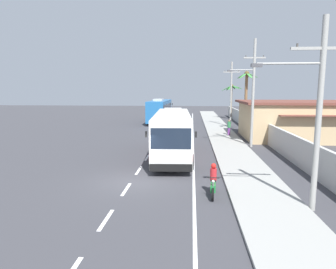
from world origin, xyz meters
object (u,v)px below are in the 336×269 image
Objects in this scene: utility_pole_mid at (252,91)px; palm_nearest at (232,93)px; motorcycle_beside_bus at (213,183)px; roadside_building at (321,120)px; coach_bus_far_lane at (160,110)px; utility_pole_far at (231,94)px; pedestrian_near_kerb at (229,127)px; coach_bus_foreground at (172,132)px; utility_pole_nearest at (316,109)px; palm_second at (246,93)px.

utility_pole_mid is 1.56× the size of palm_nearest.
palm_nearest reaches higher than motorcycle_beside_bus.
utility_pole_mid reaches higher than palm_nearest.
palm_nearest is 21.89m from roadside_building.
coach_bus_far_lane is 1.37× the size of utility_pole_far.
roadside_building is at bearing -38.58° from coach_bus_far_lane.
roadside_building is (6.70, -20.67, -2.65)m from palm_nearest.
motorcycle_beside_bus is 28.11m from utility_pole_far.
utility_pole_far is at bearing -28.20° from coach_bus_far_lane.
utility_pole_mid reaches higher than coach_bus_far_lane.
coach_bus_far_lane is 7.21× the size of pedestrian_near_kerb.
utility_pole_far is at bearing -97.75° from palm_nearest.
palm_nearest is (2.69, 19.53, 3.63)m from pedestrian_near_kerb.
motorcycle_beside_bus is 0.12× the size of roadside_building.
roadside_building reaches higher than coach_bus_foreground.
pedestrian_near_kerb is at bearing 100.21° from utility_pole_mid.
utility_pole_mid reaches higher than roadside_building.
palm_nearest is (5.75, 38.90, 4.00)m from motorcycle_beside_bus.
coach_bus_far_lane is 1.50× the size of utility_pole_nearest.
utility_pole_far is 4.86m from palm_second.
palm_second reaches higher than coach_bus_foreground.
palm_nearest is at bearing 26.25° from coach_bus_far_lane.
coach_bus_far_lane reaches higher than pedestrian_near_kerb.
coach_bus_foreground is 20.22m from utility_pole_far.
palm_second is (-0.36, -16.10, 0.09)m from palm_nearest.
coach_bus_far_lane is at bearing 100.50° from motorcycle_beside_bus.
palm_second reaches higher than coach_bus_far_lane.
utility_pole_nearest is at bearing -73.68° from coach_bus_far_lane.
palm_second reaches higher than roadside_building.
roadside_building is at bearing 66.81° from utility_pole_nearest.
coach_bus_foreground is at bearing -147.43° from roadside_building.
palm_nearest reaches higher than coach_bus_foreground.
palm_second is at bearing -41.67° from coach_bus_far_lane.
utility_pole_nearest is (4.00, -1.51, 3.71)m from motorcycle_beside_bus.
motorcycle_beside_bus is at bearing 164.11° from pedestrian_near_kerb.
coach_bus_far_lane reaches higher than motorcycle_beside_bus.
utility_pole_nearest reaches higher than palm_second.
roadside_building is at bearing -48.36° from utility_pole_far.
utility_pole_far reaches higher than utility_pole_nearest.
utility_pole_far is 1.20× the size of palm_second.
coach_bus_foreground is 31.49m from palm_nearest.
coach_bus_foreground is at bearing 145.48° from pedestrian_near_kerb.
coach_bus_foreground reaches higher than motorcycle_beside_bus.
coach_bus_far_lane is 16.50m from pedestrian_near_kerb.
palm_nearest reaches higher than roadside_building.
coach_bus_foreground reaches higher than pedestrian_near_kerb.
pedestrian_near_kerb is at bearing 81.02° from motorcycle_beside_bus.
palm_second is at bearing -91.28° from palm_nearest.
utility_pole_mid reaches higher than palm_second.
motorcycle_beside_bus is 14.34m from utility_pole_mid.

